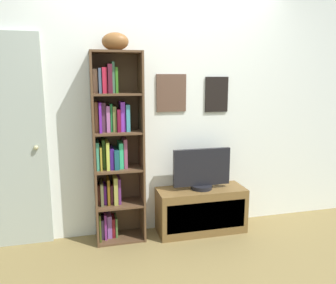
{
  "coord_description": "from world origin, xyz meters",
  "views": [
    {
      "loc": [
        -0.8,
        -2.24,
        1.62
      ],
      "look_at": [
        -0.02,
        0.85,
        0.99
      ],
      "focal_mm": 36.12,
      "sensor_mm": 36.0,
      "label": 1
    }
  ],
  "objects_px": {
    "television": "(202,170)",
    "door": "(2,144)",
    "football": "(115,42)",
    "bookshelf": "(114,147)",
    "tv_stand": "(201,210)"
  },
  "relations": [
    {
      "from": "bookshelf",
      "to": "television",
      "type": "distance_m",
      "value": 0.93
    },
    {
      "from": "football",
      "to": "bookshelf",
      "type": "bearing_deg",
      "value": 142.59
    },
    {
      "from": "football",
      "to": "television",
      "type": "xyz_separation_m",
      "value": [
        0.84,
        -0.03,
        -1.25
      ]
    },
    {
      "from": "football",
      "to": "door",
      "type": "xyz_separation_m",
      "value": [
        -1.05,
        0.12,
        -0.92
      ]
    },
    {
      "from": "bookshelf",
      "to": "tv_stand",
      "type": "bearing_deg",
      "value": -4.2
    },
    {
      "from": "television",
      "to": "door",
      "type": "bearing_deg",
      "value": 175.32
    },
    {
      "from": "bookshelf",
      "to": "tv_stand",
      "type": "relative_size",
      "value": 2.01
    },
    {
      "from": "football",
      "to": "television",
      "type": "distance_m",
      "value": 1.51
    },
    {
      "from": "football",
      "to": "door",
      "type": "relative_size",
      "value": 0.12
    },
    {
      "from": "football",
      "to": "tv_stand",
      "type": "distance_m",
      "value": 1.89
    },
    {
      "from": "football",
      "to": "tv_stand",
      "type": "xyz_separation_m",
      "value": [
        0.84,
        -0.03,
        -1.69
      ]
    },
    {
      "from": "bookshelf",
      "to": "football",
      "type": "xyz_separation_m",
      "value": [
        0.04,
        -0.03,
        0.98
      ]
    },
    {
      "from": "tv_stand",
      "to": "door",
      "type": "relative_size",
      "value": 0.46
    },
    {
      "from": "tv_stand",
      "to": "television",
      "type": "distance_m",
      "value": 0.44
    },
    {
      "from": "bookshelf",
      "to": "football",
      "type": "distance_m",
      "value": 0.99
    }
  ]
}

